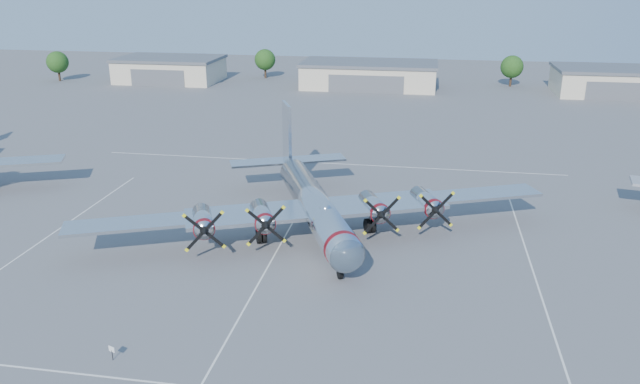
% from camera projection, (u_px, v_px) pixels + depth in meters
% --- Properties ---
extents(ground, '(260.00, 260.00, 0.00)m').
position_uv_depth(ground, '(283.00, 240.00, 57.85)').
color(ground, '#515154').
rests_on(ground, ground).
extents(parking_lines, '(60.00, 50.08, 0.01)m').
position_uv_depth(parking_lines, '(278.00, 248.00, 56.23)').
color(parking_lines, silver).
rests_on(parking_lines, ground).
extents(hangar_west, '(22.60, 14.60, 5.40)m').
position_uv_depth(hangar_west, '(170.00, 69.00, 140.28)').
color(hangar_west, beige).
rests_on(hangar_west, ground).
extents(hangar_center, '(28.60, 14.60, 5.40)m').
position_uv_depth(hangar_center, '(369.00, 75.00, 133.04)').
color(hangar_center, beige).
rests_on(hangar_center, ground).
extents(hangar_east, '(20.60, 14.60, 5.40)m').
position_uv_depth(hangar_east, '(607.00, 81.00, 125.31)').
color(hangar_east, beige).
rests_on(hangar_east, ground).
extents(tree_far_west, '(4.80, 4.80, 6.64)m').
position_uv_depth(tree_far_west, '(57.00, 62.00, 140.11)').
color(tree_far_west, '#382619').
rests_on(tree_far_west, ground).
extents(tree_west, '(4.80, 4.80, 6.64)m').
position_uv_depth(tree_west, '(265.00, 60.00, 144.01)').
color(tree_west, '#382619').
rests_on(tree_west, ground).
extents(tree_east, '(4.80, 4.80, 6.64)m').
position_uv_depth(tree_east, '(512.00, 67.00, 133.31)').
color(tree_east, '#382619').
rests_on(tree_east, ground).
extents(main_bomber_b29, '(52.60, 45.21, 9.79)m').
position_uv_depth(main_bomber_b29, '(312.00, 230.00, 60.25)').
color(main_bomber_b29, silver).
rests_on(main_bomber_b29, ground).
extents(info_placard, '(0.49, 0.23, 0.99)m').
position_uv_depth(info_placard, '(112.00, 351.00, 39.87)').
color(info_placard, black).
rests_on(info_placard, ground).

